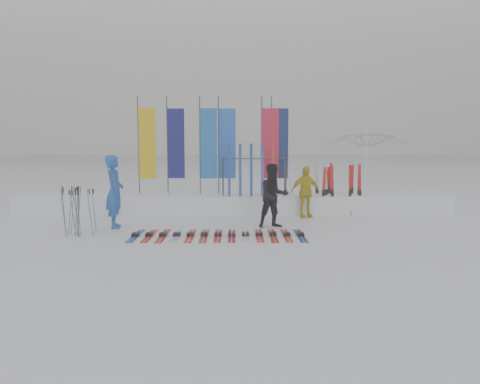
{
  "coord_description": "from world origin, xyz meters",
  "views": [
    {
      "loc": [
        0.07,
        -10.74,
        2.4
      ],
      "look_at": [
        0.2,
        1.6,
        1.0
      ],
      "focal_mm": 35.0,
      "sensor_mm": 36.0,
      "label": 1
    }
  ],
  "objects_px": {
    "person_black": "(274,196)",
    "person_yellow": "(305,192)",
    "ski_rack": "(254,171)",
    "tent_canopy": "(365,167)",
    "ski_row": "(218,235)",
    "person_blue": "(115,192)"
  },
  "relations": [
    {
      "from": "person_blue",
      "to": "tent_canopy",
      "type": "xyz_separation_m",
      "value": [
        8.0,
        4.36,
        0.39
      ]
    },
    {
      "from": "ski_rack",
      "to": "person_yellow",
      "type": "bearing_deg",
      "value": -25.4
    },
    {
      "from": "person_yellow",
      "to": "ski_row",
      "type": "height_order",
      "value": "person_yellow"
    },
    {
      "from": "person_blue",
      "to": "ski_rack",
      "type": "relative_size",
      "value": 0.97
    },
    {
      "from": "person_black",
      "to": "person_yellow",
      "type": "relative_size",
      "value": 1.1
    },
    {
      "from": "person_yellow",
      "to": "ski_row",
      "type": "relative_size",
      "value": 0.37
    },
    {
      "from": "person_black",
      "to": "ski_rack",
      "type": "xyz_separation_m",
      "value": [
        -0.43,
        2.35,
        0.51
      ]
    },
    {
      "from": "ski_rack",
      "to": "person_black",
      "type": "bearing_deg",
      "value": -79.62
    },
    {
      "from": "person_yellow",
      "to": "ski_rack",
      "type": "distance_m",
      "value": 1.8
    },
    {
      "from": "person_black",
      "to": "tent_canopy",
      "type": "xyz_separation_m",
      "value": [
        3.7,
        4.34,
        0.51
      ]
    },
    {
      "from": "ski_row",
      "to": "ski_rack",
      "type": "bearing_deg",
      "value": 73.42
    },
    {
      "from": "person_blue",
      "to": "person_yellow",
      "type": "bearing_deg",
      "value": -85.98
    },
    {
      "from": "tent_canopy",
      "to": "ski_rack",
      "type": "distance_m",
      "value": 4.58
    },
    {
      "from": "person_black",
      "to": "ski_row",
      "type": "relative_size",
      "value": 0.41
    },
    {
      "from": "person_yellow",
      "to": "ski_rack",
      "type": "height_order",
      "value": "ski_rack"
    },
    {
      "from": "tent_canopy",
      "to": "person_blue",
      "type": "bearing_deg",
      "value": -151.42
    },
    {
      "from": "person_black",
      "to": "ski_row",
      "type": "xyz_separation_m",
      "value": [
        -1.48,
        -1.15,
        -0.83
      ]
    },
    {
      "from": "person_black",
      "to": "tent_canopy",
      "type": "height_order",
      "value": "tent_canopy"
    },
    {
      "from": "person_blue",
      "to": "person_black",
      "type": "relative_size",
      "value": 1.14
    },
    {
      "from": "person_blue",
      "to": "person_yellow",
      "type": "relative_size",
      "value": 1.25
    },
    {
      "from": "person_blue",
      "to": "person_yellow",
      "type": "xyz_separation_m",
      "value": [
        5.41,
        1.64,
        -0.2
      ]
    },
    {
      "from": "tent_canopy",
      "to": "person_yellow",
      "type": "bearing_deg",
      "value": -133.67
    }
  ]
}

